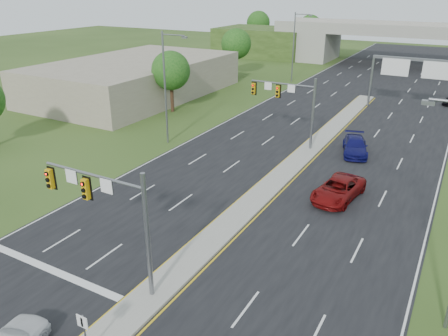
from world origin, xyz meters
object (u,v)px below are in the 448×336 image
at_px(overpass, 403,48).
at_px(car_far_a, 338,189).
at_px(keep_right_sign, 84,329).
at_px(car_far_b, 355,146).
at_px(signal_mast_near, 109,206).
at_px(signal_mast_far, 291,100).
at_px(sign_gantry, 418,70).

distance_m(overpass, car_far_a, 64.47).
bearing_deg(keep_right_sign, car_far_b, 82.46).
relative_size(keep_right_sign, overpass, 0.03).
bearing_deg(overpass, car_far_b, -85.70).
height_order(signal_mast_near, signal_mast_far, same).
bearing_deg(signal_mast_near, sign_gantry, 78.75).
xyz_separation_m(signal_mast_far, sign_gantry, (8.95, 19.99, 0.51)).
bearing_deg(signal_mast_far, car_far_b, 10.25).
height_order(signal_mast_far, car_far_b, signal_mast_far).
xyz_separation_m(keep_right_sign, overpass, (0.00, 84.53, 2.04)).
height_order(keep_right_sign, car_far_b, keep_right_sign).
height_order(signal_mast_near, car_far_a, signal_mast_near).
height_order(keep_right_sign, sign_gantry, sign_gantry).
height_order(sign_gantry, car_far_a, sign_gantry).
xyz_separation_m(signal_mast_near, car_far_b, (6.32, 26.14, -3.94)).
bearing_deg(signal_mast_far, overpass, 87.65).
distance_m(signal_mast_near, car_far_a, 18.02).
height_order(overpass, car_far_a, overpass).
bearing_deg(sign_gantry, keep_right_sign, -97.70).
xyz_separation_m(signal_mast_far, overpass, (2.26, 55.07, -1.17)).
bearing_deg(signal_mast_far, keep_right_sign, -85.61).
height_order(signal_mast_near, overpass, overpass).
bearing_deg(signal_mast_near, overpass, 88.38).
bearing_deg(sign_gantry, car_far_b, -97.95).
xyz_separation_m(sign_gantry, car_far_b, (-2.63, -18.85, -4.45)).
distance_m(keep_right_sign, car_far_b, 30.87).
bearing_deg(car_far_b, overpass, 77.93).
xyz_separation_m(keep_right_sign, car_far_b, (4.05, 30.59, -0.73)).
bearing_deg(sign_gantry, car_far_a, -92.72).
distance_m(signal_mast_far, car_far_a, 12.48).
bearing_deg(signal_mast_near, car_far_b, 76.42).
bearing_deg(sign_gantry, signal_mast_near, -101.25).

